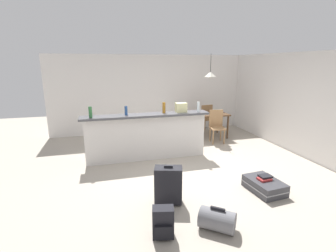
% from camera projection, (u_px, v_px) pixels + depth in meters
% --- Properties ---
extents(ground_plane, '(13.00, 13.00, 0.05)m').
position_uv_depth(ground_plane, '(182.00, 166.00, 5.67)').
color(ground_plane, '#ADA393').
extents(wall_back, '(6.60, 0.10, 2.50)m').
position_uv_depth(wall_back, '(154.00, 94.00, 8.21)').
color(wall_back, silver).
rests_on(wall_back, ground_plane).
extents(wall_right, '(0.10, 6.00, 2.50)m').
position_uv_depth(wall_right, '(292.00, 103.00, 6.40)').
color(wall_right, silver).
rests_on(wall_right, ground_plane).
extents(partition_half_wall, '(2.80, 0.20, 1.05)m').
position_uv_depth(partition_half_wall, '(147.00, 138.00, 5.87)').
color(partition_half_wall, silver).
rests_on(partition_half_wall, ground_plane).
extents(bar_countertop, '(2.96, 0.40, 0.05)m').
position_uv_depth(bar_countertop, '(146.00, 115.00, 5.73)').
color(bar_countertop, '#4C4C51').
rests_on(bar_countertop, partition_half_wall).
extents(bottle_green, '(0.07, 0.07, 0.24)m').
position_uv_depth(bottle_green, '(90.00, 112.00, 5.33)').
color(bottle_green, '#2D6B38').
rests_on(bottle_green, bar_countertop).
extents(bottle_blue, '(0.07, 0.07, 0.20)m').
position_uv_depth(bottle_blue, '(126.00, 111.00, 5.61)').
color(bottle_blue, '#284C89').
rests_on(bottle_blue, bar_countertop).
extents(bottle_amber, '(0.07, 0.07, 0.25)m').
position_uv_depth(bottle_amber, '(164.00, 108.00, 5.82)').
color(bottle_amber, '#9E661E').
rests_on(bottle_amber, bar_countertop).
extents(bottle_clear, '(0.06, 0.06, 0.25)m').
position_uv_depth(bottle_clear, '(198.00, 107.00, 5.92)').
color(bottle_clear, silver).
rests_on(bottle_clear, bar_countertop).
extents(grocery_bag, '(0.26, 0.18, 0.22)m').
position_uv_depth(grocery_bag, '(181.00, 107.00, 5.95)').
color(grocery_bag, beige).
rests_on(grocery_bag, bar_countertop).
extents(dining_table, '(1.10, 0.80, 0.74)m').
position_uv_depth(dining_table, '(208.00, 116.00, 7.66)').
color(dining_table, '#4C331E').
rests_on(dining_table, ground_plane).
extents(dining_chair_near_partition, '(0.45, 0.45, 0.93)m').
position_uv_depth(dining_chair_near_partition, '(217.00, 125.00, 7.19)').
color(dining_chair_near_partition, '#9E754C').
rests_on(dining_chair_near_partition, ground_plane).
extents(dining_chair_far_side, '(0.46, 0.46, 0.93)m').
position_uv_depth(dining_chair_far_side, '(205.00, 117.00, 8.19)').
color(dining_chair_far_side, '#9E754C').
rests_on(dining_chair_far_side, ground_plane).
extents(pendant_lamp, '(0.34, 0.34, 0.70)m').
position_uv_depth(pendant_lamp, '(210.00, 74.00, 7.34)').
color(pendant_lamp, black).
extents(suitcase_flat_charcoal, '(0.55, 0.85, 0.22)m').
position_uv_depth(suitcase_flat_charcoal, '(264.00, 185.00, 4.47)').
color(suitcase_flat_charcoal, '#38383D').
rests_on(suitcase_flat_charcoal, ground_plane).
extents(backpack_black, '(0.31, 0.29, 0.42)m').
position_uv_depth(backpack_black, '(163.00, 223.00, 3.27)').
color(backpack_black, black).
rests_on(backpack_black, ground_plane).
extents(suitcase_upright_black, '(0.49, 0.36, 0.67)m').
position_uv_depth(suitcase_upright_black, '(168.00, 185.00, 4.03)').
color(suitcase_upright_black, black).
rests_on(suitcase_upright_black, ground_plane).
extents(duffel_bag_grey, '(0.56, 0.53, 0.34)m').
position_uv_depth(duffel_bag_grey, '(217.00, 220.00, 3.42)').
color(duffel_bag_grey, slate).
rests_on(duffel_bag_grey, ground_plane).
extents(book_stack, '(0.27, 0.21, 0.07)m').
position_uv_depth(book_stack, '(265.00, 178.00, 4.44)').
color(book_stack, '#AD2D2D').
rests_on(book_stack, suitcase_flat_charcoal).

